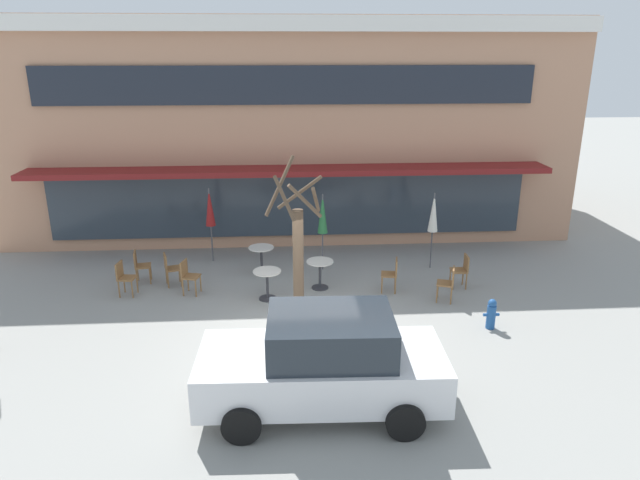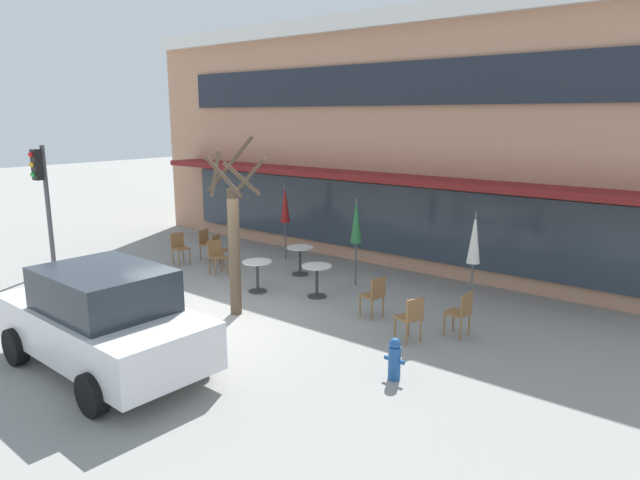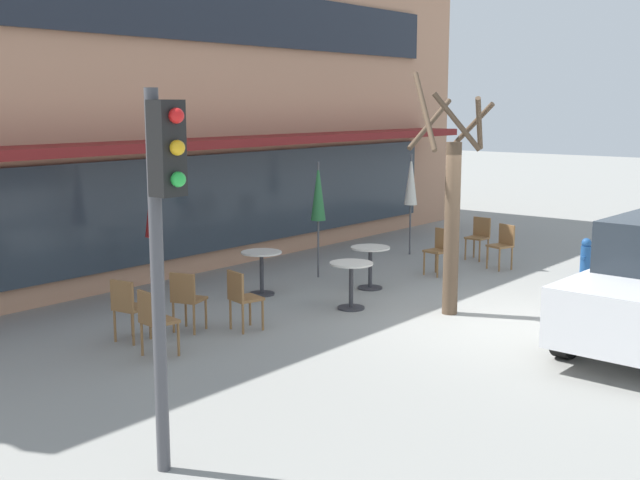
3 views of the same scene
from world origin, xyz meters
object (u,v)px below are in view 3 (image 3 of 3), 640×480
object	(u,v)px
patio_umbrella_green_folded	(153,205)
cafe_chair_2	(128,305)
fire_hydrant	(586,256)
cafe_chair_6	(503,243)
cafe_chair_3	(187,297)
cafe_chair_5	(242,295)
traffic_light_pole	(163,219)
cafe_chair_1	(440,248)
cafe_table_streetside	(370,260)
patio_umbrella_corner_open	(411,180)
street_tree	(451,208)
cafe_table_near_wall	(262,265)
cafe_chair_0	(479,235)
patio_umbrella_cream_folded	(318,192)
cafe_table_by_tree	(351,277)
cafe_chair_4	(154,318)

from	to	relation	value
patio_umbrella_green_folded	cafe_chair_2	xyz separation A→B (m)	(-1.74, -1.54, -1.10)
fire_hydrant	cafe_chair_6	bearing A→B (deg)	110.87
cafe_chair_3	cafe_chair_5	world-z (taller)	same
cafe_chair_2	traffic_light_pole	size ratio (longest dim) A/B	0.26
cafe_chair_1	cafe_chair_6	size ratio (longest dim) A/B	1.00
cafe_table_streetside	patio_umbrella_green_folded	bearing A→B (deg)	143.53
patio_umbrella_corner_open	street_tree	distance (m)	5.04
patio_umbrella_green_folded	patio_umbrella_corner_open	world-z (taller)	same
cafe_chair_2	patio_umbrella_green_folded	bearing A→B (deg)	41.51
cafe_chair_3	street_tree	world-z (taller)	street_tree
cafe_table_near_wall	cafe_chair_6	world-z (taller)	cafe_chair_6
cafe_table_near_wall	street_tree	world-z (taller)	street_tree
cafe_chair_5	patio_umbrella_green_folded	bearing A→B (deg)	81.79
cafe_table_near_wall	patio_umbrella_corner_open	bearing A→B (deg)	0.82
cafe_chair_3	fire_hydrant	world-z (taller)	cafe_chair_3
cafe_chair_1	street_tree	size ratio (longest dim) A/B	0.24
patio_umbrella_green_folded	cafe_chair_0	bearing A→B (deg)	-19.77
street_tree	traffic_light_pole	size ratio (longest dim) A/B	1.10
cafe_chair_1	cafe_chair_5	xyz separation A→B (m)	(-5.20, 0.21, 0.00)
patio_umbrella_green_folded	fire_hydrant	bearing A→B (deg)	-35.34
cafe_table_near_wall	cafe_chair_0	xyz separation A→B (m)	(5.26, -1.37, 0.01)
cafe_chair_6	traffic_light_pole	xyz separation A→B (m)	(-10.14, -1.82, 1.77)
cafe_chair_0	street_tree	size ratio (longest dim) A/B	0.24
patio_umbrella_green_folded	patio_umbrella_corner_open	bearing A→B (deg)	-8.84
patio_umbrella_cream_folded	cafe_chair_0	bearing A→B (deg)	-23.13
fire_hydrant	cafe_table_by_tree	bearing A→B (deg)	159.11
patio_umbrella_green_folded	street_tree	world-z (taller)	street_tree
cafe_chair_4	traffic_light_pole	size ratio (longest dim) A/B	0.26
cafe_table_by_tree	patio_umbrella_cream_folded	size ratio (longest dim) A/B	0.35
cafe_table_streetside	cafe_chair_6	bearing A→B (deg)	-18.33
cafe_table_by_tree	cafe_chair_3	distance (m)	2.77
cafe_chair_3	cafe_chair_5	size ratio (longest dim) A/B	1.00
cafe_table_by_tree	fire_hydrant	bearing A→B (deg)	-20.89
patio_umbrella_green_folded	cafe_chair_6	xyz separation A→B (m)	(6.13, -3.26, -1.10)
cafe_table_by_tree	patio_umbrella_corner_open	size ratio (longest dim) A/B	0.35
cafe_chair_1	cafe_chair_4	bearing A→B (deg)	178.15
cafe_chair_2	cafe_chair_5	size ratio (longest dim) A/B	1.00
cafe_table_streetside	patio_umbrella_cream_folded	bearing A→B (deg)	82.99
cafe_chair_0	cafe_chair_1	world-z (taller)	same
cafe_chair_4	cafe_chair_1	bearing A→B (deg)	-1.85
cafe_table_streetside	street_tree	world-z (taller)	street_tree
cafe_chair_3	cafe_table_near_wall	bearing A→B (deg)	17.52
cafe_table_near_wall	fire_hydrant	size ratio (longest dim) A/B	1.08
patio_umbrella_cream_folded	patio_umbrella_corner_open	size ratio (longest dim) A/B	1.00
fire_hydrant	patio_umbrella_green_folded	bearing A→B (deg)	144.66
cafe_table_streetside	patio_umbrella_green_folded	size ratio (longest dim) A/B	0.35
cafe_chair_5	traffic_light_pole	bearing A→B (deg)	-143.41
cafe_chair_2	cafe_table_near_wall	bearing A→B (deg)	8.69
fire_hydrant	cafe_chair_3	bearing A→B (deg)	158.75
cafe_chair_0	patio_umbrella_corner_open	bearing A→B (deg)	107.32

